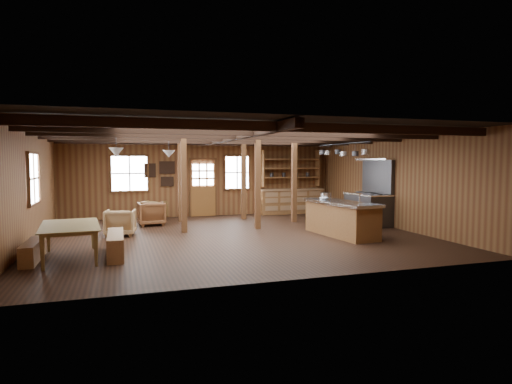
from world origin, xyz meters
The scene contains 22 objects.
room centered at (0.00, 0.00, 1.40)m, with size 10.04×9.04×2.84m.
ceiling_joists centered at (0.00, 0.18, 2.68)m, with size 9.80×8.82×0.18m.
timber_posts centered at (0.52, 2.08, 1.40)m, with size 3.95×2.35×2.80m.
back_door centered at (0.00, 4.45, 0.88)m, with size 1.02×0.08×2.15m.
window_back_left centered at (-2.60, 4.46, 1.60)m, with size 1.32×0.06×1.32m.
window_back_right centered at (1.30, 4.46, 1.60)m, with size 1.02×0.06×1.32m.
window_left centered at (-4.96, 0.50, 1.60)m, with size 0.14×1.24×1.32m.
notice_boards centered at (-1.50, 4.46, 1.64)m, with size 1.08×0.03×0.90m.
back_counter centered at (3.40, 4.20, 0.60)m, with size 2.55×0.60×2.45m.
pendant_lamps centered at (-2.25, 1.00, 2.25)m, with size 1.86×2.36×0.66m.
pot_rack centered at (3.41, 0.35, 2.31)m, with size 0.38×3.00×0.40m.
kitchen_island centered at (2.79, -0.85, 0.48)m, with size 1.15×2.58×1.20m.
step_stool centered at (3.00, -0.11, 0.21)m, with size 0.48×0.34×0.43m, color brown.
commercial_range centered at (4.64, 0.66, 0.67)m, with size 0.88×1.71×2.11m.
dining_table centered at (-3.90, -1.60, 0.36)m, with size 2.02×1.13×0.71m, color olive.
bench_wall centered at (-4.65, -1.60, 0.20)m, with size 0.28×1.47×0.40m, color brown.
bench_aisle centered at (-3.05, -1.60, 0.24)m, with size 0.33×1.75×0.48m, color brown.
armchair_a centered at (-2.00, 2.66, 0.37)m, with size 0.79×0.82×0.74m, color brown.
armchair_b centered at (-1.85, 3.80, 0.34)m, with size 0.73×0.75×0.68m, color brown.
armchair_c centered at (-2.94, 1.00, 0.36)m, with size 0.77×0.79×0.72m, color olive.
counter_pot centered at (2.69, -0.12, 1.03)m, with size 0.31×0.31×0.19m, color silver.
bowl centered at (2.54, -0.30, 0.97)m, with size 0.27×0.27×0.07m, color silver.
Camera 1 is at (-2.93, -11.15, 2.02)m, focal length 30.00 mm.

